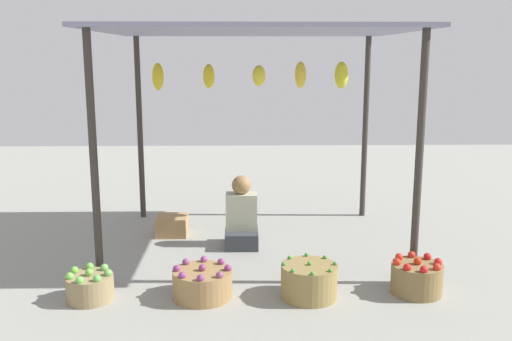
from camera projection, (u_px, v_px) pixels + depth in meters
name	position (u px, v px, depth m)	size (l,w,h in m)	color
ground_plane	(255.00, 244.00, 6.34)	(14.00, 14.00, 0.00)	gray
market_stall_structure	(256.00, 47.00, 5.93)	(3.16, 2.56, 2.33)	#38332D
vendor_person	(242.00, 219.00, 6.26)	(0.36, 0.44, 0.78)	#35393D
basket_green_apples	(90.00, 287.00, 4.88)	(0.40, 0.40, 0.28)	#927E56
basket_purple_onions	(203.00, 283.00, 4.94)	(0.52, 0.52, 0.30)	#977447
basket_green_chilies	(309.00, 281.00, 4.93)	(0.49, 0.49, 0.33)	olive
basket_red_tomatoes	(417.00, 278.00, 5.02)	(0.45, 0.45, 0.33)	olive
wooden_crate_near_vendor	(172.00, 225.00, 6.65)	(0.36, 0.34, 0.22)	#A47E4E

